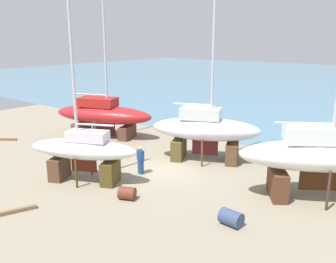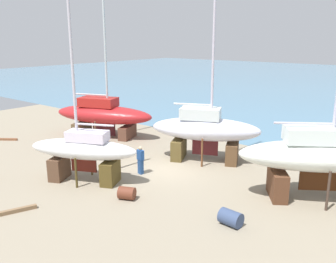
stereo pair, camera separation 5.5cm
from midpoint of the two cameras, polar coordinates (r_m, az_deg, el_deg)
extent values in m
plane|color=gray|center=(18.03, -10.65, -10.46)|extent=(50.40, 50.40, 0.00)
cube|color=brown|center=(22.80, 10.05, -3.30)|extent=(1.39, 1.94, 1.27)
cube|color=brown|center=(23.24, 1.65, -2.73)|extent=(1.39, 1.94, 1.27)
cylinder|color=brown|center=(24.07, 6.25, -1.59)|extent=(0.12, 0.12, 1.76)
cylinder|color=brown|center=(21.71, 5.35, -3.37)|extent=(0.12, 0.12, 1.76)
ellipsoid|color=silver|center=(22.57, 5.90, 0.39)|extent=(7.14, 4.90, 1.41)
cube|color=#50191C|center=(22.90, 5.82, -2.51)|extent=(1.52, 0.75, 0.98)
cube|color=silver|center=(22.40, 5.10, 2.88)|extent=(2.80, 2.26, 0.70)
cylinder|color=silver|center=(21.84, 7.21, 14.76)|extent=(0.15, 0.15, 9.96)
cylinder|color=beige|center=(22.38, 3.84, 4.33)|extent=(2.21, 1.09, 0.11)
cube|color=brown|center=(20.79, -16.93, -5.56)|extent=(1.21, 1.51, 1.24)
cube|color=#51411C|center=(19.50, -9.21, -6.44)|extent=(1.21, 1.51, 1.24)
cylinder|color=#483B1B|center=(19.27, -14.44, -6.40)|extent=(0.12, 0.12, 1.61)
cylinder|color=#4A3D1F|center=(20.82, -12.11, -4.67)|extent=(0.12, 0.12, 1.61)
ellipsoid|color=white|center=(19.72, -13.40, -2.73)|extent=(6.14, 4.09, 1.06)
cube|color=#541911|center=(20.00, -13.25, -5.20)|extent=(1.34, 0.69, 0.74)
cube|color=silver|center=(19.38, -12.73, -0.70)|extent=(2.38, 1.84, 0.53)
cylinder|color=silver|center=(19.03, -15.06, 10.91)|extent=(0.15, 0.15, 8.40)
cylinder|color=silver|center=(19.04, -11.62, 1.06)|extent=(1.94, 0.99, 0.10)
cube|color=brown|center=(28.01, -6.54, -0.09)|extent=(1.34, 2.10, 0.99)
cube|color=brown|center=(29.91, -13.61, 0.53)|extent=(1.34, 2.10, 0.99)
cylinder|color=brown|center=(30.01, -8.98, 1.29)|extent=(0.12, 0.12, 1.47)
cylinder|color=brown|center=(27.70, -11.54, 0.05)|extent=(0.12, 0.12, 1.47)
ellipsoid|color=#AE2023|center=(28.62, -10.30, 2.67)|extent=(8.46, 5.11, 1.39)
cube|color=#44171C|center=(28.89, -10.20, 0.37)|extent=(1.85, 0.74, 0.97)
cube|color=#AD1F1B|center=(28.64, -11.11, 4.62)|extent=(3.25, 2.40, 0.70)
cylinder|color=silver|center=(27.84, -10.08, 13.80)|extent=(0.16, 0.16, 9.79)
cylinder|color=silver|center=(28.85, -12.22, 5.75)|extent=(2.70, 1.09, 0.12)
cube|color=#55321F|center=(18.45, 16.90, -7.93)|extent=(1.62, 1.92, 1.37)
cylinder|color=#51391F|center=(20.01, 21.65, -5.78)|extent=(0.12, 0.12, 1.88)
cylinder|color=#433329|center=(17.77, 24.00, -8.60)|extent=(0.12, 0.12, 1.88)
ellipsoid|color=white|center=(18.48, 23.13, -3.54)|extent=(7.73, 6.26, 1.46)
cube|color=#42200D|center=(18.88, 22.75, -7.13)|extent=(1.59, 1.11, 1.02)
cube|color=white|center=(18.09, 22.29, -0.46)|extent=(3.09, 2.71, 0.73)
cylinder|color=#BBB5CA|center=(17.80, 20.67, 1.23)|extent=(2.31, 1.61, 0.11)
cube|color=#254A86|center=(20.71, -4.43, -5.59)|extent=(0.38, 0.28, 0.85)
cube|color=#224A90|center=(20.48, -4.47, -3.72)|extent=(0.49, 0.34, 0.57)
sphere|color=tan|center=(20.36, -4.49, -2.67)|extent=(0.22, 0.22, 0.22)
cylinder|color=#38496D|center=(15.55, 9.88, -13.34)|extent=(0.97, 0.73, 0.66)
cylinder|color=brown|center=(17.70, -6.60, -9.69)|extent=(0.96, 0.88, 0.61)
cube|color=brown|center=(29.99, -24.26, -1.15)|extent=(1.35, 1.05, 0.16)
cube|color=brown|center=(17.76, -24.23, -11.66)|extent=(1.07, 2.42, 0.18)
camera|label=1|loc=(0.03, -90.07, -0.02)|focal=38.43mm
camera|label=2|loc=(0.03, 89.93, 0.02)|focal=38.43mm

